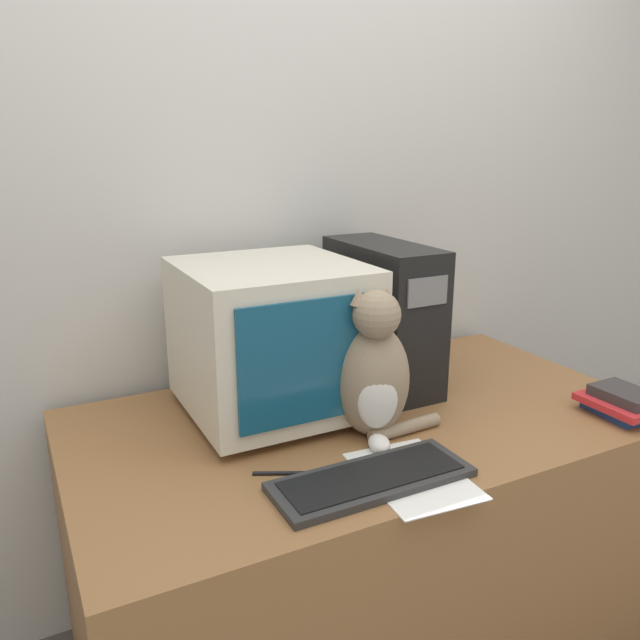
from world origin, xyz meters
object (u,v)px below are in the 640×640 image
book_stack (621,402)px  keyboard (372,479)px  pen (284,473)px  cat (374,373)px  crt_monitor (272,337)px  computer_tower (382,315)px

book_stack → keyboard: bearing=179.3°
keyboard → pen: (-0.16, 0.12, -0.01)m
book_stack → pen: (-0.94, 0.13, -0.03)m
keyboard → cat: bearing=57.8°
crt_monitor → book_stack: crt_monitor is taller
crt_monitor → computer_tower: size_ratio=1.09×
computer_tower → pen: 0.65m
pen → keyboard: bearing=-37.2°
crt_monitor → cat: bearing=-55.9°
computer_tower → keyboard: bearing=-124.2°
computer_tower → pen: bearing=-142.8°
keyboard → pen: keyboard is taller
computer_tower → pen: computer_tower is taller
cat → pen: 0.33m
computer_tower → book_stack: (0.45, -0.50, -0.18)m
crt_monitor → cat: crt_monitor is taller
pen → book_stack: bearing=-7.7°
book_stack → pen: bearing=172.3°
keyboard → cat: size_ratio=1.16×
crt_monitor → keyboard: (0.04, -0.45, -0.20)m
crt_monitor → keyboard: bearing=-84.4°
keyboard → cat: 0.28m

